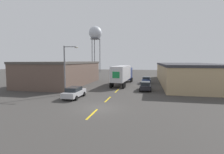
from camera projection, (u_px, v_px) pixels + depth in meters
ground_plane at (98, 108)px, 18.43m from camera, size 160.00×160.00×0.00m
road_centerline at (108, 99)px, 22.74m from camera, size 0.20×16.26×0.01m
warehouse_left at (63, 73)px, 37.46m from camera, size 10.75×19.36×4.81m
warehouse_right at (188, 74)px, 38.29m from camera, size 11.90×29.76×4.40m
semi_truck at (123, 73)px, 36.76m from camera, size 3.18×12.97×3.95m
parked_car_right_far at (146, 80)px, 38.68m from camera, size 1.96×4.49×1.49m
parked_car_right_mid at (145, 86)px, 29.54m from camera, size 1.96×4.49×1.49m
parked_car_left_near at (74, 92)px, 23.50m from camera, size 1.96×4.49×1.49m
water_tower at (95, 33)px, 74.52m from camera, size 5.58×5.58×19.68m
street_lamp at (66, 66)px, 25.35m from camera, size 2.26×0.32×7.15m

